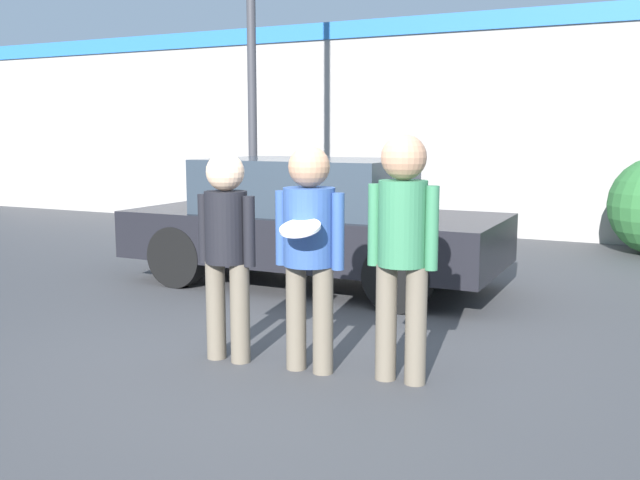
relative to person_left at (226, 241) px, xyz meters
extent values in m
plane|color=#3F3F42|center=(0.44, 0.24, -0.93)|extent=(56.00, 56.00, 0.00)
cube|color=gray|center=(0.44, 7.61, 0.92)|extent=(24.00, 0.18, 3.71)
cube|color=#2666B2|center=(0.44, 7.50, 2.63)|extent=(24.00, 0.04, 0.30)
cylinder|color=#665B4C|center=(-0.11, 0.00, -0.55)|extent=(0.15, 0.15, 0.77)
cylinder|color=#665B4C|center=(0.11, 0.00, -0.55)|extent=(0.15, 0.15, 0.77)
cylinder|color=black|center=(0.00, 0.00, 0.10)|extent=(0.32, 0.32, 0.54)
cylinder|color=black|center=(-0.20, 0.00, 0.08)|extent=(0.09, 0.09, 0.53)
cylinder|color=black|center=(0.20, 0.00, 0.08)|extent=(0.09, 0.09, 0.53)
sphere|color=#DBB28E|center=(0.00, 0.00, 0.52)|extent=(0.29, 0.29, 0.29)
cylinder|color=#665B4C|center=(0.57, 0.05, -0.54)|extent=(0.15, 0.15, 0.79)
cylinder|color=#665B4C|center=(0.79, 0.05, -0.54)|extent=(0.15, 0.15, 0.79)
cylinder|color=#2D4C8C|center=(0.68, 0.05, 0.14)|extent=(0.37, 0.37, 0.56)
cylinder|color=#2D4C8C|center=(0.45, 0.05, 0.12)|extent=(0.09, 0.09, 0.55)
cylinder|color=#2D4C8C|center=(0.91, 0.05, 0.12)|extent=(0.09, 0.09, 0.55)
sphere|color=tan|center=(0.68, 0.05, 0.57)|extent=(0.30, 0.30, 0.30)
cylinder|color=silver|center=(0.75, -0.23, 0.17)|extent=(0.28, 0.28, 0.11)
cylinder|color=#665B4C|center=(1.25, 0.12, -0.52)|extent=(0.15, 0.15, 0.83)
cylinder|color=#665B4C|center=(1.47, 0.12, -0.52)|extent=(0.15, 0.15, 0.83)
cylinder|color=#33724C|center=(1.36, 0.12, 0.19)|extent=(0.34, 0.34, 0.59)
cylinder|color=#33724C|center=(1.15, 0.12, 0.17)|extent=(0.09, 0.09, 0.57)
cylinder|color=#33724C|center=(1.56, 0.12, 0.17)|extent=(0.09, 0.09, 0.57)
sphere|color=tan|center=(1.36, 0.12, 0.64)|extent=(0.31, 0.31, 0.31)
cube|color=black|center=(-0.65, 2.80, -0.37)|extent=(4.27, 1.82, 0.54)
cube|color=#28333D|center=(-0.74, 2.80, 0.21)|extent=(2.22, 1.57, 0.61)
cylinder|color=black|center=(0.67, 3.61, -0.58)|extent=(0.70, 0.22, 0.70)
cylinder|color=black|center=(0.67, 1.99, -0.58)|extent=(0.70, 0.22, 0.70)
cylinder|color=black|center=(-1.98, 3.61, -0.58)|extent=(0.70, 0.22, 0.70)
cylinder|color=black|center=(-1.98, 1.99, -0.58)|extent=(0.70, 0.22, 0.70)
cylinder|color=#38383D|center=(-2.11, 3.88, 2.33)|extent=(0.12, 0.12, 6.53)
camera|label=1|loc=(2.96, -4.48, 0.81)|focal=40.00mm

